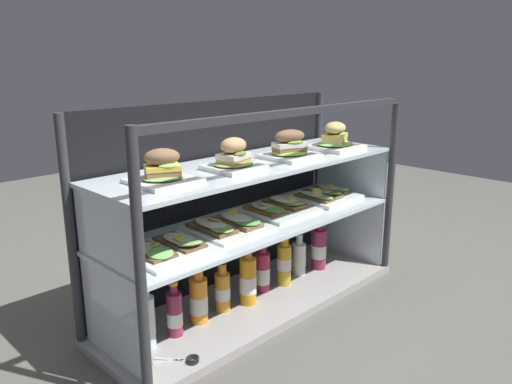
# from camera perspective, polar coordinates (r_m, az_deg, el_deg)

# --- Properties ---
(ground_plane) EXTENTS (6.00, 6.00, 0.02)m
(ground_plane) POSITION_cam_1_polar(r_m,az_deg,el_deg) (2.17, 0.00, -12.89)
(ground_plane) COLOR #5A5750
(ground_plane) RESTS_ON ground
(case_base_deck) EXTENTS (1.38, 0.46, 0.03)m
(case_base_deck) POSITION_cam_1_polar(r_m,az_deg,el_deg) (2.15, 0.00, -12.27)
(case_base_deck) COLOR #A5A29F
(case_base_deck) RESTS_ON ground
(case_frame) EXTENTS (1.38, 0.46, 0.84)m
(case_frame) POSITION_cam_1_polar(r_m,az_deg,el_deg) (2.08, -2.59, -0.19)
(case_frame) COLOR #333338
(case_frame) RESTS_ON ground
(riser_lower_tier) EXTENTS (1.31, 0.39, 0.32)m
(riser_lower_tier) POSITION_cam_1_polar(r_m,az_deg,el_deg) (2.08, 0.00, -7.91)
(riser_lower_tier) COLOR silver
(riser_lower_tier) RESTS_ON case_base_deck
(shelf_lower_glass) EXTENTS (1.33, 0.41, 0.01)m
(shelf_lower_glass) POSITION_cam_1_polar(r_m,az_deg,el_deg) (2.02, 0.00, -3.51)
(shelf_lower_glass) COLOR silver
(shelf_lower_glass) RESTS_ON riser_lower_tier
(riser_upper_tier) EXTENTS (1.31, 0.39, 0.23)m
(riser_upper_tier) POSITION_cam_1_polar(r_m,az_deg,el_deg) (1.98, 0.00, -0.20)
(riser_upper_tier) COLOR silver
(riser_upper_tier) RESTS_ON shelf_lower_glass
(shelf_upper_glass) EXTENTS (1.33, 0.41, 0.01)m
(shelf_upper_glass) POSITION_cam_1_polar(r_m,az_deg,el_deg) (1.96, 0.00, 3.21)
(shelf_upper_glass) COLOR silver
(shelf_upper_glass) RESTS_ON riser_upper_tier
(plated_roll_sandwich_left_of_center) EXTENTS (0.20, 0.20, 0.11)m
(plated_roll_sandwich_left_of_center) POSITION_cam_1_polar(r_m,az_deg,el_deg) (1.65, -10.60, 2.39)
(plated_roll_sandwich_left_of_center) COLOR white
(plated_roll_sandwich_left_of_center) RESTS_ON shelf_upper_glass
(plated_roll_sandwich_mid_left) EXTENTS (0.18, 0.18, 0.12)m
(plated_roll_sandwich_mid_left) POSITION_cam_1_polar(r_m,az_deg,el_deg) (1.81, -2.56, 3.88)
(plated_roll_sandwich_mid_left) COLOR white
(plated_roll_sandwich_mid_left) RESTS_ON shelf_upper_glass
(plated_roll_sandwich_far_left) EXTENTS (0.20, 0.20, 0.12)m
(plated_roll_sandwich_far_left) POSITION_cam_1_polar(r_m,az_deg,el_deg) (2.03, 3.86, 5.02)
(plated_roll_sandwich_far_left) COLOR white
(plated_roll_sandwich_far_left) RESTS_ON shelf_upper_glass
(plated_roll_sandwich_center) EXTENTS (0.21, 0.21, 0.12)m
(plated_roll_sandwich_center) POSITION_cam_1_polar(r_m,az_deg,el_deg) (2.26, 8.98, 5.97)
(plated_roll_sandwich_center) COLOR white
(plated_roll_sandwich_center) RESTS_ON shelf_upper_glass
(open_sandwich_tray_left_of_center) EXTENTS (0.27, 0.27, 0.05)m
(open_sandwich_tray_left_of_center) POSITION_cam_1_polar(r_m,az_deg,el_deg) (1.72, -9.96, -6.35)
(open_sandwich_tray_left_of_center) COLOR white
(open_sandwich_tray_left_of_center) RESTS_ON shelf_lower_glass
(open_sandwich_tray_near_left_corner) EXTENTS (0.27, 0.27, 0.06)m
(open_sandwich_tray_near_left_corner) POSITION_cam_1_polar(r_m,az_deg,el_deg) (1.90, -3.35, -3.81)
(open_sandwich_tray_near_left_corner) COLOR white
(open_sandwich_tray_near_left_corner) RESTS_ON shelf_lower_glass
(open_sandwich_tray_far_right) EXTENTS (0.27, 0.27, 0.06)m
(open_sandwich_tray_far_right) POSITION_cam_1_polar(r_m,az_deg,el_deg) (2.13, 2.55, -1.77)
(open_sandwich_tray_far_right) COLOR white
(open_sandwich_tray_far_right) RESTS_ON shelf_lower_glass
(open_sandwich_tray_near_right_corner) EXTENTS (0.27, 0.27, 0.06)m
(open_sandwich_tray_near_right_corner) POSITION_cam_1_polar(r_m,az_deg,el_deg) (2.34, 7.77, -0.33)
(open_sandwich_tray_near_right_corner) COLOR white
(open_sandwich_tray_near_right_corner) RESTS_ON shelf_lower_glass
(juice_bottle_front_fourth) EXTENTS (0.06, 0.06, 0.25)m
(juice_bottle_front_fourth) POSITION_cam_1_polar(r_m,az_deg,el_deg) (1.81, -12.38, -14.20)
(juice_bottle_front_fourth) COLOR silver
(juice_bottle_front_fourth) RESTS_ON case_base_deck
(juice_bottle_front_right_end) EXTENTS (0.06, 0.06, 0.21)m
(juice_bottle_front_right_end) POSITION_cam_1_polar(r_m,az_deg,el_deg) (1.87, -9.34, -13.54)
(juice_bottle_front_right_end) COLOR #8F2747
(juice_bottle_front_right_end) RESTS_ON case_base_deck
(juice_bottle_back_left) EXTENTS (0.07, 0.07, 0.23)m
(juice_bottle_back_left) POSITION_cam_1_polar(r_m,az_deg,el_deg) (1.94, -6.58, -12.07)
(juice_bottle_back_left) COLOR orange
(juice_bottle_back_left) RESTS_ON case_base_deck
(juice_bottle_front_middle) EXTENTS (0.06, 0.06, 0.21)m
(juice_bottle_front_middle) POSITION_cam_1_polar(r_m,az_deg,el_deg) (2.01, -3.85, -11.13)
(juice_bottle_front_middle) COLOR orange
(juice_bottle_front_middle) RESTS_ON case_base_deck
(juice_bottle_back_center) EXTENTS (0.07, 0.07, 0.24)m
(juice_bottle_back_center) POSITION_cam_1_polar(r_m,az_deg,el_deg) (2.06, -0.92, -10.09)
(juice_bottle_back_center) COLOR orange
(juice_bottle_back_center) RESTS_ON case_base_deck
(juice_bottle_near_post) EXTENTS (0.07, 0.07, 0.22)m
(juice_bottle_near_post) POSITION_cam_1_polar(r_m,az_deg,el_deg) (2.16, 0.72, -9.05)
(juice_bottle_near_post) COLOR #A1243E
(juice_bottle_near_post) RESTS_ON case_base_deck
(juice_bottle_front_left_end) EXTENTS (0.06, 0.06, 0.23)m
(juice_bottle_front_left_end) POSITION_cam_1_polar(r_m,az_deg,el_deg) (2.22, 3.13, -8.08)
(juice_bottle_front_left_end) COLOR gold
(juice_bottle_front_left_end) RESTS_ON case_base_deck
(juice_bottle_tucked_behind) EXTENTS (0.07, 0.07, 0.21)m
(juice_bottle_tucked_behind) POSITION_cam_1_polar(r_m,az_deg,el_deg) (2.33, 4.91, -7.50)
(juice_bottle_tucked_behind) COLOR white
(juice_bottle_tucked_behind) RESTS_ON case_base_deck
(juice_bottle_back_right) EXTENTS (0.07, 0.07, 0.25)m
(juice_bottle_back_right) POSITION_cam_1_polar(r_m,az_deg,el_deg) (2.40, 7.24, -6.41)
(juice_bottle_back_right) COLOR #92254A
(juice_bottle_back_right) RESTS_ON case_base_deck
(kitchen_scissors) EXTENTS (0.14, 0.14, 0.01)m
(kitchen_scissors) POSITION_cam_1_polar(r_m,az_deg,el_deg) (1.76, -7.82, -18.45)
(kitchen_scissors) COLOR silver
(kitchen_scissors) RESTS_ON case_base_deck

